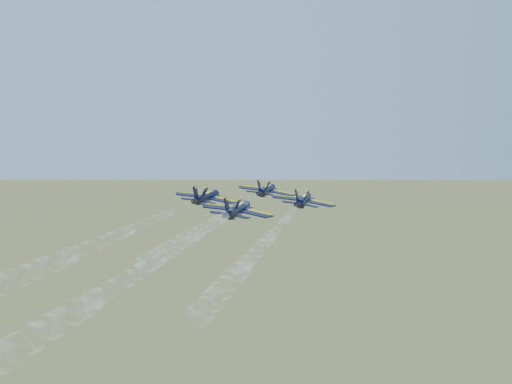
{
  "coord_description": "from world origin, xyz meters",
  "views": [
    {
      "loc": [
        3.31,
        -104.09,
        114.68
      ],
      "look_at": [
        0.85,
        2.9,
        99.99
      ],
      "focal_mm": 40.0,
      "sensor_mm": 36.0,
      "label": 1
    }
  ],
  "objects_px": {
    "jet_lead": "(267,190)",
    "jet_slot": "(238,209)",
    "jet_left": "(207,197)",
    "jet_right": "(304,200)"
  },
  "relations": [
    {
      "from": "jet_right",
      "to": "jet_left",
      "type": "bearing_deg",
      "value": 179.5
    },
    {
      "from": "jet_left",
      "to": "jet_right",
      "type": "height_order",
      "value": "same"
    },
    {
      "from": "jet_lead",
      "to": "jet_slot",
      "type": "distance_m",
      "value": 24.85
    },
    {
      "from": "jet_slot",
      "to": "jet_left",
      "type": "bearing_deg",
      "value": 125.24
    },
    {
      "from": "jet_left",
      "to": "jet_slot",
      "type": "height_order",
      "value": "same"
    },
    {
      "from": "jet_left",
      "to": "jet_right",
      "type": "bearing_deg",
      "value": -0.5
    },
    {
      "from": "jet_right",
      "to": "jet_slot",
      "type": "relative_size",
      "value": 1.0
    },
    {
      "from": "jet_lead",
      "to": "jet_right",
      "type": "bearing_deg",
      "value": -53.28
    },
    {
      "from": "jet_lead",
      "to": "jet_slot",
      "type": "xyz_separation_m",
      "value": [
        -4.68,
        -24.41,
        0.0
      ]
    },
    {
      "from": "jet_left",
      "to": "jet_slot",
      "type": "xyz_separation_m",
      "value": [
        6.75,
        -14.27,
        0.0
      ]
    }
  ]
}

